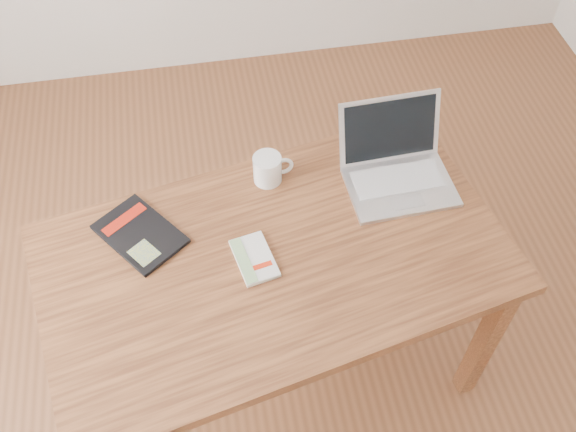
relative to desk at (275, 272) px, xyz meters
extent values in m
plane|color=brown|center=(-0.01, -0.11, -0.66)|extent=(4.00, 4.00, 0.00)
cube|color=brown|center=(0.00, 0.00, 0.07)|extent=(1.49, 1.03, 0.04)
cube|color=brown|center=(0.67, -0.20, -0.31)|extent=(0.07, 0.07, 0.71)
cube|color=brown|center=(-0.67, 0.20, -0.31)|extent=(0.07, 0.07, 0.71)
cube|color=brown|center=(0.54, 0.45, -0.31)|extent=(0.07, 0.07, 0.71)
cube|color=silver|center=(-0.06, 0.00, 0.10)|extent=(0.13, 0.19, 0.01)
cube|color=white|center=(-0.06, 0.00, 0.10)|extent=(0.13, 0.18, 0.01)
cube|color=#83AC73|center=(-0.09, -0.01, 0.10)|extent=(0.07, 0.17, 0.00)
cube|color=red|center=(-0.04, -0.04, 0.10)|extent=(0.06, 0.03, 0.00)
cube|color=black|center=(-0.39, 0.15, 0.10)|extent=(0.30, 0.31, 0.01)
cube|color=#A61A0B|center=(-0.43, 0.20, 0.10)|extent=(0.14, 0.12, 0.00)
cube|color=#81925E|center=(-0.38, 0.07, 0.10)|extent=(0.10, 0.10, 0.00)
cube|color=silver|center=(0.43, 0.18, 0.10)|extent=(0.34, 0.24, 0.02)
cube|color=silver|center=(0.43, 0.21, 0.11)|extent=(0.29, 0.13, 0.00)
cube|color=#BCBCC1|center=(0.44, 0.11, 0.11)|extent=(0.10, 0.05, 0.00)
cube|color=silver|center=(0.43, 0.33, 0.21)|extent=(0.33, 0.09, 0.21)
cube|color=black|center=(0.43, 0.33, 0.21)|extent=(0.30, 0.08, 0.18)
cylinder|color=white|center=(0.03, 0.30, 0.14)|extent=(0.09, 0.09, 0.10)
cylinder|color=black|center=(0.03, 0.30, 0.18)|extent=(0.07, 0.07, 0.01)
torus|color=white|center=(0.08, 0.30, 0.14)|extent=(0.07, 0.02, 0.07)
camera|label=1|loc=(-0.15, -1.06, 1.64)|focal=40.00mm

